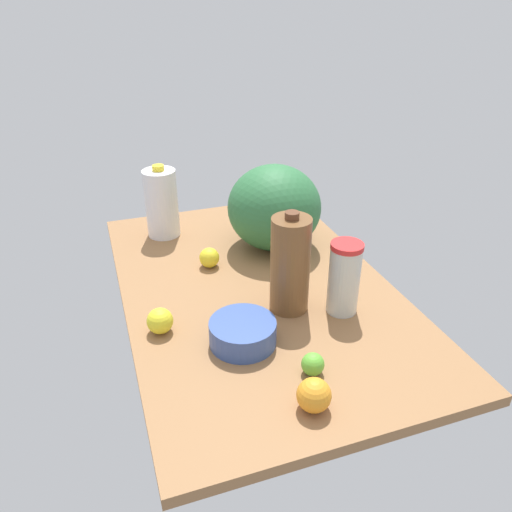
# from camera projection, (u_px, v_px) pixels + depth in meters

# --- Properties ---
(countertop) EXTENTS (1.20, 0.76, 0.03)m
(countertop) POSITION_uv_depth(u_px,v_px,m) (256.00, 290.00, 1.47)
(countertop) COLOR olive
(countertop) RESTS_ON ground
(watermelon) EXTENTS (0.30, 0.30, 0.28)m
(watermelon) POSITION_uv_depth(u_px,v_px,m) (274.00, 208.00, 1.62)
(watermelon) COLOR #2D6C3C
(watermelon) RESTS_ON countertop
(milk_jug) EXTENTS (0.11, 0.11, 0.25)m
(milk_jug) POSITION_uv_depth(u_px,v_px,m) (162.00, 203.00, 1.70)
(milk_jug) COLOR white
(milk_jug) RESTS_ON countertop
(mixing_bowl) EXTENTS (0.17, 0.17, 0.06)m
(mixing_bowl) POSITION_uv_depth(u_px,v_px,m) (243.00, 333.00, 1.22)
(mixing_bowl) COLOR #365196
(mixing_bowl) RESTS_ON countertop
(chocolate_milk_jug) EXTENTS (0.10, 0.10, 0.28)m
(chocolate_milk_jug) POSITION_uv_depth(u_px,v_px,m) (290.00, 265.00, 1.30)
(chocolate_milk_jug) COLOR brown
(chocolate_milk_jug) RESTS_ON countertop
(tumbler_cup) EXTENTS (0.09, 0.09, 0.20)m
(tumbler_cup) POSITION_uv_depth(u_px,v_px,m) (344.00, 278.00, 1.31)
(tumbler_cup) COLOR silver
(tumbler_cup) RESTS_ON countertop
(orange_loose) EXTENTS (0.07, 0.07, 0.07)m
(orange_loose) POSITION_uv_depth(u_px,v_px,m) (314.00, 395.00, 1.03)
(orange_loose) COLOR orange
(orange_loose) RESTS_ON countertop
(lime_near_front) EXTENTS (0.05, 0.05, 0.05)m
(lime_near_front) POSITION_uv_depth(u_px,v_px,m) (312.00, 364.00, 1.12)
(lime_near_front) COLOR #5DB135
(lime_near_front) RESTS_ON countertop
(lemon_beside_bowl) EXTENTS (0.07, 0.07, 0.07)m
(lemon_beside_bowl) POSITION_uv_depth(u_px,v_px,m) (160.00, 321.00, 1.26)
(lemon_beside_bowl) COLOR yellow
(lemon_beside_bowl) RESTS_ON countertop
(lemon_far_back) EXTENTS (0.06, 0.06, 0.06)m
(lemon_far_back) POSITION_uv_depth(u_px,v_px,m) (209.00, 258.00, 1.55)
(lemon_far_back) COLOR yellow
(lemon_far_back) RESTS_ON countertop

